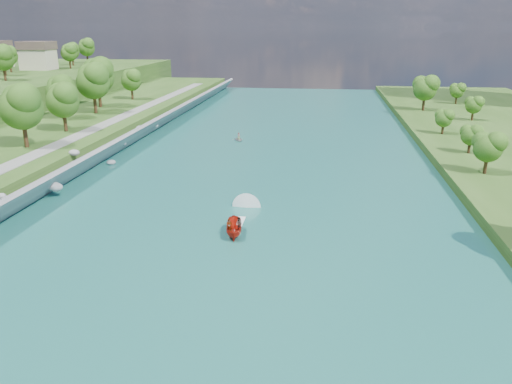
# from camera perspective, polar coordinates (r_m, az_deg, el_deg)

# --- Properties ---
(ground) EXTENTS (260.00, 260.00, 0.00)m
(ground) POSITION_cam_1_polar(r_m,az_deg,el_deg) (50.99, -3.77, -6.57)
(ground) COLOR #2D5119
(ground) RESTS_ON ground
(river_water) EXTENTS (55.00, 240.00, 0.10)m
(river_water) POSITION_cam_1_polar(r_m,az_deg,el_deg) (69.34, -0.51, 0.36)
(river_water) COLOR #175259
(river_water) RESTS_ON ground
(ridge_west) EXTENTS (60.00, 120.00, 9.00)m
(ridge_west) POSITION_cam_1_polar(r_m,az_deg,el_deg) (168.63, -25.84, 10.77)
(ridge_west) COLOR #2D5119
(ridge_west) RESTS_ON ground
(riprap_bank) EXTENTS (4.48, 236.00, 4.63)m
(riprap_bank) POSITION_cam_1_polar(r_m,az_deg,el_deg) (76.13, -20.27, 2.24)
(riprap_bank) COLOR slate
(riprap_bank) RESTS_ON ground
(riverside_path) EXTENTS (3.00, 200.00, 0.10)m
(riverside_path) POSITION_cam_1_polar(r_m,az_deg,el_deg) (79.68, -24.38, 3.70)
(riverside_path) COLOR gray
(riverside_path) RESTS_ON berm_west
(ridge_houses) EXTENTS (29.50, 29.50, 8.40)m
(ridge_houses) POSITION_cam_1_polar(r_m,az_deg,el_deg) (175.55, -27.08, 13.74)
(ridge_houses) COLOR beige
(ridge_houses) RESTS_ON ridge_west
(trees_ridge) EXTENTS (18.39, 67.04, 10.34)m
(trees_ridge) POSITION_cam_1_polar(r_m,az_deg,el_deg) (168.81, -22.83, 14.34)
(trees_ridge) COLOR #1D5115
(trees_ridge) RESTS_ON ridge_west
(motorboat) EXTENTS (3.60, 19.13, 1.96)m
(motorboat) POSITION_cam_1_polar(r_m,az_deg,el_deg) (54.91, -2.31, -3.71)
(motorboat) COLOR #AD1C0D
(motorboat) RESTS_ON river_water
(raft) EXTENTS (3.00, 3.44, 1.54)m
(raft) POSITION_cam_1_polar(r_m,az_deg,el_deg) (99.15, -1.98, 6.09)
(raft) COLOR gray
(raft) RESTS_ON river_water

